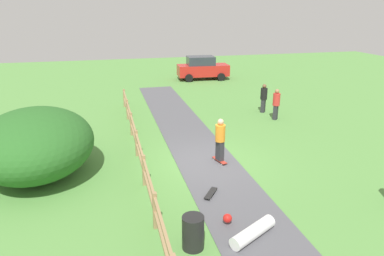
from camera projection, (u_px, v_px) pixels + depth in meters
name	position (u px, v px, depth m)	size (l,w,h in m)	color
ground_plane	(207.00, 162.00, 13.93)	(60.00, 60.00, 0.00)	#568E42
asphalt_path	(207.00, 162.00, 13.92)	(2.40, 28.00, 0.02)	#515156
wooden_fence	(140.00, 153.00, 13.11)	(0.12, 18.12, 1.10)	#997A51
bush_large	(36.00, 143.00, 12.54)	(4.04, 4.85, 2.43)	#286023
trash_bin	(193.00, 232.00, 8.85)	(0.56, 0.56, 0.90)	black
skater_riding	(220.00, 138.00, 13.58)	(0.47, 0.82, 1.77)	#B23326
skater_fallen	(251.00, 231.00, 9.32)	(1.51, 1.43, 0.36)	white
skateboard_loose	(211.00, 193.00, 11.43)	(0.63, 0.77, 0.08)	black
bystander_red	(276.00, 103.00, 18.91)	(0.54, 0.54, 1.68)	#2D2D33
bystander_black	(264.00, 97.00, 20.21)	(0.54, 0.54, 1.65)	#2D2D33
parked_car_red	(202.00, 68.00, 29.42)	(4.29, 2.19, 1.92)	red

